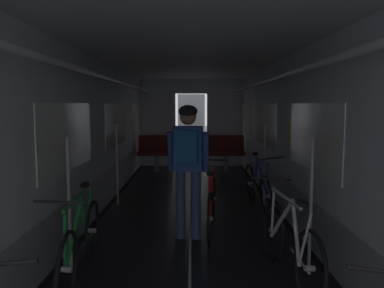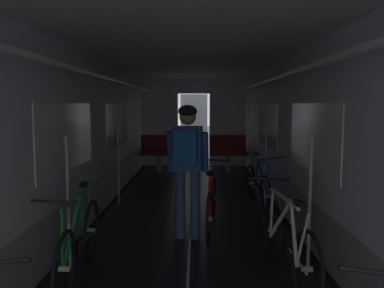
{
  "view_description": "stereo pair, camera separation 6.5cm",
  "coord_description": "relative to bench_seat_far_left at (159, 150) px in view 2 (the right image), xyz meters",
  "views": [
    {
      "loc": [
        0.02,
        -1.84,
        1.73
      ],
      "look_at": [
        0.0,
        5.11,
        1.02
      ],
      "focal_mm": 35.85,
      "sensor_mm": 36.0,
      "label": 1
    },
    {
      "loc": [
        0.09,
        -1.84,
        1.73
      ],
      "look_at": [
        0.0,
        5.11,
        1.02
      ],
      "focal_mm": 35.85,
      "sensor_mm": 36.0,
      "label": 2
    }
  ],
  "objects": [
    {
      "name": "train_car_shell",
      "position": [
        0.9,
        -4.47,
        1.13
      ],
      "size": [
        3.14,
        12.34,
        2.57
      ],
      "color": "black",
      "rests_on": "ground"
    },
    {
      "name": "bench_seat_far_left",
      "position": [
        0.0,
        0.0,
        0.0
      ],
      "size": [
        0.98,
        0.51,
        0.95
      ],
      "color": "gray",
      "rests_on": "ground"
    },
    {
      "name": "bench_seat_far_right",
      "position": [
        1.8,
        0.0,
        0.0
      ],
      "size": [
        0.98,
        0.51,
        0.95
      ],
      "color": "gray",
      "rests_on": "ground"
    },
    {
      "name": "bicycle_blue",
      "position": [
        2.02,
        -3.63,
        -0.19
      ],
      "size": [
        0.45,
        1.69,
        0.95
      ],
      "color": "black",
      "rests_on": "ground"
    },
    {
      "name": "bicycle_green",
      "position": [
        -0.17,
        -6.26,
        -0.18
      ],
      "size": [
        0.44,
        1.69,
        0.94
      ],
      "color": "black",
      "rests_on": "ground"
    },
    {
      "name": "bicycle_white",
      "position": [
        1.88,
        -6.26,
        -0.18
      ],
      "size": [
        0.44,
        1.69,
        0.95
      ],
      "color": "black",
      "rests_on": "ground"
    },
    {
      "name": "person_cyclist_aisle",
      "position": [
        0.87,
        -5.08,
        0.5
      ],
      "size": [
        0.55,
        0.42,
        1.73
      ],
      "color": "#384C75",
      "rests_on": "ground"
    },
    {
      "name": "bicycle_red_in_aisle",
      "position": [
        1.19,
        -4.82,
        -0.18
      ],
      "size": [
        0.44,
        1.69,
        0.93
      ],
      "color": "black",
      "rests_on": "ground"
    }
  ]
}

